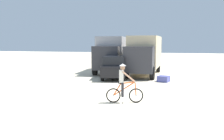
{
  "coord_description": "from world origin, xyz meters",
  "views": [
    {
      "loc": [
        4.67,
        -10.11,
        2.75
      ],
      "look_at": [
        0.59,
        4.24,
        1.1
      ],
      "focal_mm": 38.98,
      "sensor_mm": 36.0,
      "label": 1
    }
  ],
  "objects_px": {
    "box_truck_tan_camper": "(144,53)",
    "box_truck_grey_hauler": "(112,52)",
    "cyclist_orange_shirt": "(123,85)",
    "supply_crate": "(164,79)",
    "sedan_parked": "(114,67)"
  },
  "relations": [
    {
      "from": "box_truck_grey_hauler",
      "to": "sedan_parked",
      "type": "bearing_deg",
      "value": -72.09
    },
    {
      "from": "box_truck_grey_hauler",
      "to": "cyclist_orange_shirt",
      "type": "xyz_separation_m",
      "value": [
        3.85,
        -11.66,
        -1.03
      ]
    },
    {
      "from": "box_truck_tan_camper",
      "to": "box_truck_grey_hauler",
      "type": "bearing_deg",
      "value": 157.54
    },
    {
      "from": "supply_crate",
      "to": "box_truck_grey_hauler",
      "type": "bearing_deg",
      "value": 136.85
    },
    {
      "from": "box_truck_tan_camper",
      "to": "supply_crate",
      "type": "xyz_separation_m",
      "value": [
        1.92,
        -3.53,
        -1.66
      ]
    },
    {
      "from": "sedan_parked",
      "to": "cyclist_orange_shirt",
      "type": "height_order",
      "value": "cyclist_orange_shirt"
    },
    {
      "from": "box_truck_tan_camper",
      "to": "sedan_parked",
      "type": "distance_m",
      "value": 3.62
    },
    {
      "from": "sedan_parked",
      "to": "supply_crate",
      "type": "bearing_deg",
      "value": -9.09
    },
    {
      "from": "box_truck_tan_camper",
      "to": "sedan_parked",
      "type": "relative_size",
      "value": 1.51
    },
    {
      "from": "cyclist_orange_shirt",
      "to": "supply_crate",
      "type": "relative_size",
      "value": 2.37
    },
    {
      "from": "box_truck_tan_camper",
      "to": "cyclist_orange_shirt",
      "type": "distance_m",
      "value": 10.37
    },
    {
      "from": "box_truck_grey_hauler",
      "to": "sedan_parked",
      "type": "relative_size",
      "value": 1.55
    },
    {
      "from": "box_truck_tan_camper",
      "to": "cyclist_orange_shirt",
      "type": "relative_size",
      "value": 3.71
    },
    {
      "from": "box_truck_grey_hauler",
      "to": "box_truck_tan_camper",
      "type": "distance_m",
      "value": 3.56
    },
    {
      "from": "box_truck_grey_hauler",
      "to": "cyclist_orange_shirt",
      "type": "height_order",
      "value": "box_truck_grey_hauler"
    }
  ]
}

